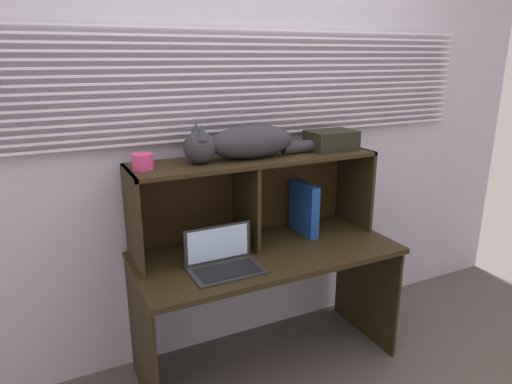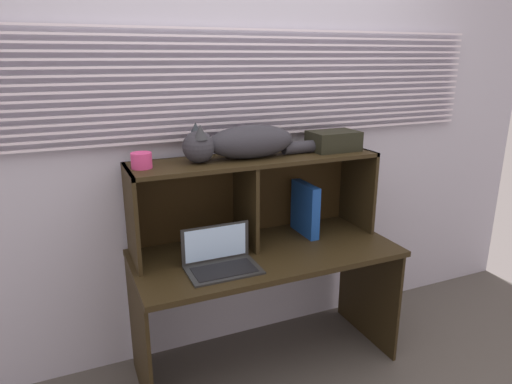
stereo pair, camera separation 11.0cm
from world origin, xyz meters
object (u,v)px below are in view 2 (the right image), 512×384
object	(u,v)px
cat	(244,142)
storage_box	(333,141)
book_stack	(204,246)
laptop	(221,260)
binder_upright	(305,209)
small_basket	(141,160)

from	to	relation	value
cat	storage_box	xyz separation A→B (m)	(0.56, 0.00, -0.03)
book_stack	storage_box	size ratio (longest dim) A/B	0.90
laptop	binder_upright	distance (m)	0.66
cat	book_stack	xyz separation A→B (m)	(-0.24, 0.00, -0.55)
laptop	small_basket	world-z (taller)	small_basket
laptop	small_basket	bearing A→B (deg)	142.77
laptop	small_basket	size ratio (longest dim) A/B	3.51
cat	binder_upright	size ratio (longest dim) A/B	2.85
small_basket	storage_box	world-z (taller)	storage_box
cat	small_basket	xyz separation A→B (m)	(-0.54, 0.00, -0.05)
cat	small_basket	world-z (taller)	cat
binder_upright	small_basket	bearing A→B (deg)	180.00
laptop	small_basket	xyz separation A→B (m)	(-0.31, 0.24, 0.49)
cat	laptop	size ratio (longest dim) A/B	2.45
laptop	storage_box	xyz separation A→B (m)	(0.78, 0.24, 0.50)
storage_box	laptop	bearing A→B (deg)	-163.09
laptop	cat	bearing A→B (deg)	46.77
cat	laptop	xyz separation A→B (m)	(-0.22, -0.24, -0.54)
book_stack	small_basket	size ratio (longest dim) A/B	2.45
book_stack	storage_box	distance (m)	0.95
laptop	storage_box	distance (m)	0.96
cat	storage_box	bearing A→B (deg)	0.00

